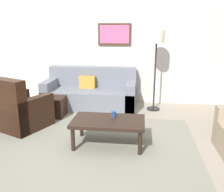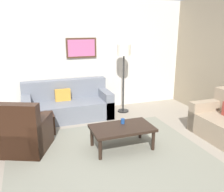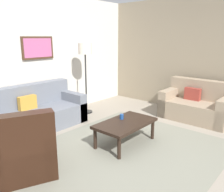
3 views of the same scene
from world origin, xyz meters
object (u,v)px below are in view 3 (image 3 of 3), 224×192
Objects in this scene: cup at (122,117)px; couch_loveseat at (197,106)px; lamp_standing at (85,56)px; coffee_table at (125,125)px; couch_main at (33,114)px; ottoman at (19,138)px; armchair_leather at (23,155)px; framed_artwork at (38,48)px.

couch_loveseat is at bearing -15.39° from cup.
coffee_table is at bearing -112.84° from lamp_standing.
couch_main is 1.81m from lamp_standing.
couch_loveseat is 2.66× the size of ottoman.
couch_loveseat reaches higher than coffee_table.
couch_main is 0.98m from ottoman.
couch_loveseat is at bearing -58.37° from lamp_standing.
cup is at bearing -67.58° from couch_main.
couch_main reaches higher than cup.
couch_main is 3.66m from couch_loveseat.
armchair_leather is 0.96× the size of coffee_table.
lamp_standing is (-1.39, 2.25, 1.11)m from couch_loveseat.
coffee_table is at bearing -15.14° from armchair_leather.
cup is at bearing -112.59° from lamp_standing.
lamp_standing is at bearing 67.41° from cup.
framed_artwork is (-0.17, 2.32, 1.25)m from coffee_table.
lamp_standing is at bearing -28.39° from framed_artwork.
couch_main is 21.82× the size of cup.
coffee_table is (-2.15, 0.44, 0.06)m from couch_loveseat.
lamp_standing is at bearing 15.92° from ottoman.
framed_artwork reaches higher than armchair_leather.
framed_artwork reaches higher than couch_main.
lamp_standing is at bearing 29.13° from armchair_leather.
armchair_leather is at bearing 166.92° from couch_loveseat.
cup reaches higher than coffee_table.
couch_loveseat is 3.83m from framed_artwork.
ottoman is 0.33× the size of lamp_standing.
framed_artwork is (0.49, 0.42, 1.32)m from couch_main.
armchair_leather is 11.29× the size of cup.
couch_main is at bearing 176.42° from lamp_standing.
couch_main is 2.02m from coffee_table.
coffee_table is 2.64m from framed_artwork.
armchair_leather reaches higher than cup.
armchair_leather is (-1.02, -1.45, 0.01)m from couch_main.
lamp_standing is at bearing -3.58° from couch_main.
ottoman is (-0.68, -0.69, -0.10)m from couch_main.
cup reaches higher than ottoman.
framed_artwork reaches higher than coffee_table.
ottoman is (0.33, 0.76, -0.11)m from armchair_leather.
armchair_leather reaches higher than ottoman.
cup is (1.41, -1.07, 0.26)m from ottoman.
cup is at bearing 164.61° from couch_loveseat.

